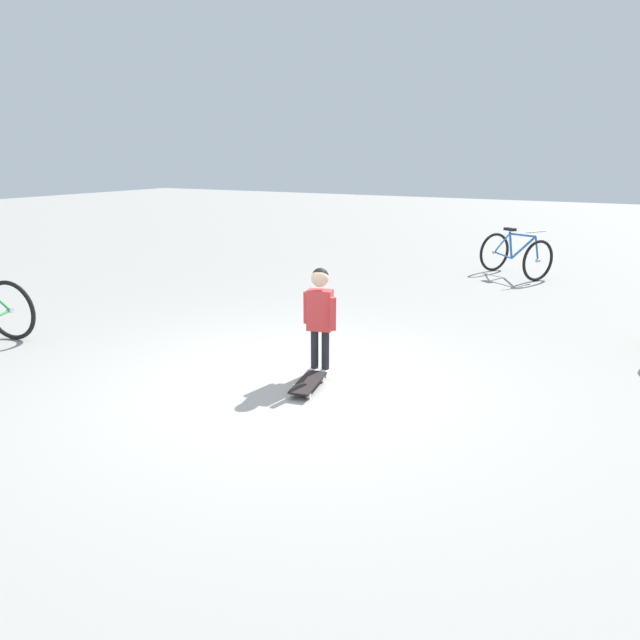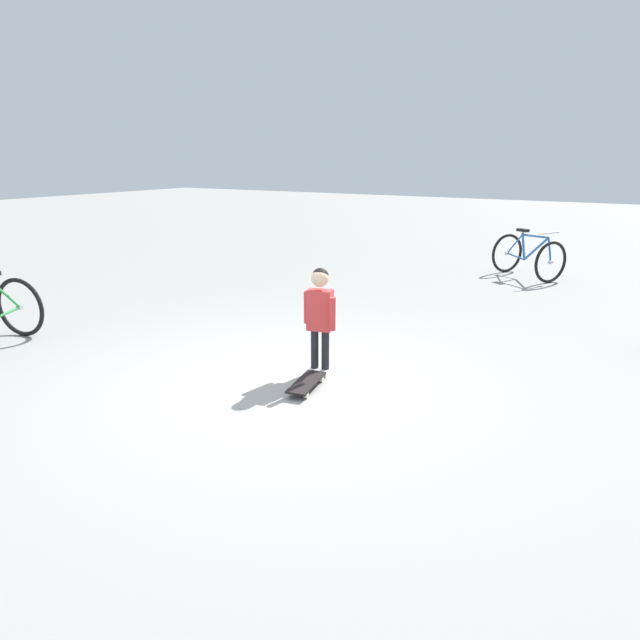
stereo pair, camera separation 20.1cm
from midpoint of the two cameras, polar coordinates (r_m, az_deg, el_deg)
ground_plane at (r=5.36m, az=-5.84°, el=-6.71°), size 50.00×50.00×0.00m
child_person at (r=5.45m, az=-1.06°, el=1.06°), size 0.22×0.40×1.06m
skateboard at (r=5.27m, az=-2.31°, el=-6.37°), size 0.60×0.30×0.07m
bicycle_near at (r=10.71m, az=18.58°, el=6.24°), size 1.18×1.28×0.85m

